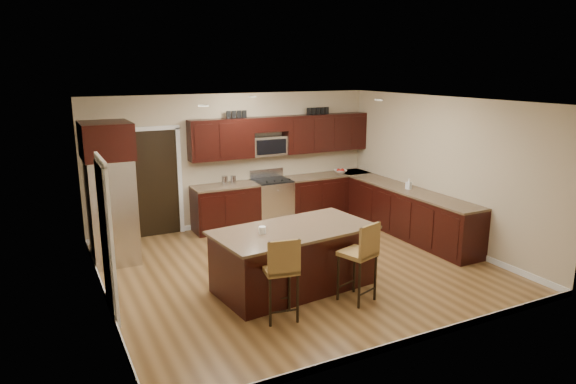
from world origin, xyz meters
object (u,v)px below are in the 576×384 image
refrigerator (110,191)px  stool_left (281,269)px  range (272,201)px  island (294,260)px  stool_right (362,253)px

refrigerator → stool_left: bearing=-63.6°
refrigerator → range: bearing=13.0°
stool_left → refrigerator: bearing=126.2°
range → island: (-1.10, -3.12, -0.04)m
range → island: bearing=-109.5°
range → stool_right: size_ratio=0.96×
island → stool_left: (-0.61, -0.85, 0.28)m
island → refrigerator: size_ratio=1.05×
range → island: 3.30m
range → refrigerator: size_ratio=0.47×
range → stool_left: 4.32m
stool_left → refrigerator: 3.61m
range → stool_right: (-0.49, -3.96, 0.25)m
stool_left → stool_right: size_ratio=0.98×
range → island: size_ratio=0.45×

